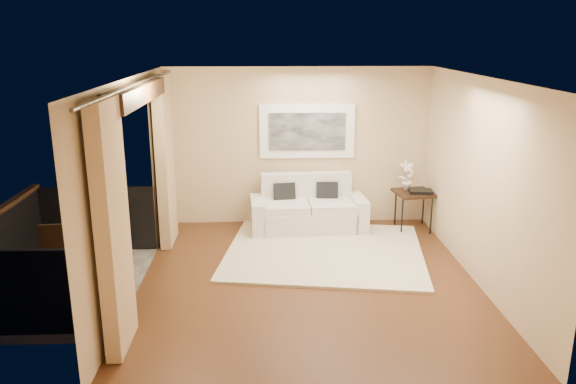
{
  "coord_description": "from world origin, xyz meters",
  "views": [
    {
      "loc": [
        -0.55,
        -6.97,
        3.23
      ],
      "look_at": [
        -0.25,
        0.71,
        1.05
      ],
      "focal_mm": 35.0,
      "sensor_mm": 36.0,
      "label": 1
    }
  ],
  "objects_px": {
    "side_table": "(414,195)",
    "bistro_table": "(93,227)",
    "orchid": "(407,175)",
    "balcony_chair_near": "(55,254)",
    "sofa": "(308,211)",
    "balcony_chair_far": "(94,240)",
    "ice_bucket": "(87,212)"
  },
  "relations": [
    {
      "from": "balcony_chair_far",
      "to": "ice_bucket",
      "type": "distance_m",
      "value": 0.47
    },
    {
      "from": "side_table",
      "to": "orchid",
      "type": "xyz_separation_m",
      "value": [
        -0.11,
        0.1,
        0.32
      ]
    },
    {
      "from": "side_table",
      "to": "orchid",
      "type": "height_order",
      "value": "orchid"
    },
    {
      "from": "orchid",
      "to": "bistro_table",
      "type": "relative_size",
      "value": 0.67
    },
    {
      "from": "balcony_chair_far",
      "to": "balcony_chair_near",
      "type": "height_order",
      "value": "balcony_chair_far"
    },
    {
      "from": "bistro_table",
      "to": "balcony_chair_near",
      "type": "relative_size",
      "value": 0.9
    },
    {
      "from": "orchid",
      "to": "balcony_chair_near",
      "type": "bearing_deg",
      "value": -156.33
    },
    {
      "from": "side_table",
      "to": "balcony_chair_far",
      "type": "relative_size",
      "value": 0.72
    },
    {
      "from": "side_table",
      "to": "orchid",
      "type": "distance_m",
      "value": 0.35
    },
    {
      "from": "side_table",
      "to": "orchid",
      "type": "bearing_deg",
      "value": 138.39
    },
    {
      "from": "sofa",
      "to": "balcony_chair_near",
      "type": "bearing_deg",
      "value": -150.44
    },
    {
      "from": "balcony_chair_far",
      "to": "ice_bucket",
      "type": "height_order",
      "value": "balcony_chair_far"
    },
    {
      "from": "sofa",
      "to": "orchid",
      "type": "xyz_separation_m",
      "value": [
        1.67,
        0.01,
        0.6
      ]
    },
    {
      "from": "orchid",
      "to": "balcony_chair_far",
      "type": "distance_m",
      "value": 5.07
    },
    {
      "from": "bistro_table",
      "to": "balcony_chair_near",
      "type": "height_order",
      "value": "balcony_chair_near"
    },
    {
      "from": "bistro_table",
      "to": "side_table",
      "type": "bearing_deg",
      "value": 18.76
    },
    {
      "from": "side_table",
      "to": "balcony_chair_near",
      "type": "relative_size",
      "value": 0.8
    },
    {
      "from": "sofa",
      "to": "orchid",
      "type": "relative_size",
      "value": 3.75
    },
    {
      "from": "side_table",
      "to": "bistro_table",
      "type": "bearing_deg",
      "value": -161.24
    },
    {
      "from": "side_table",
      "to": "bistro_table",
      "type": "xyz_separation_m",
      "value": [
        -4.86,
        -1.65,
        0.07
      ]
    },
    {
      "from": "bistro_table",
      "to": "ice_bucket",
      "type": "bearing_deg",
      "value": 125.01
    },
    {
      "from": "orchid",
      "to": "sofa",
      "type": "bearing_deg",
      "value": -179.62
    },
    {
      "from": "bistro_table",
      "to": "balcony_chair_far",
      "type": "relative_size",
      "value": 0.81
    },
    {
      "from": "sofa",
      "to": "ice_bucket",
      "type": "xyz_separation_m",
      "value": [
        -3.18,
        -1.59,
        0.53
      ]
    },
    {
      "from": "orchid",
      "to": "balcony_chair_near",
      "type": "xyz_separation_m",
      "value": [
        -5.1,
        -2.24,
        -0.43
      ]
    },
    {
      "from": "sofa",
      "to": "side_table",
      "type": "height_order",
      "value": "sofa"
    },
    {
      "from": "balcony_chair_near",
      "to": "side_table",
      "type": "bearing_deg",
      "value": 16.2
    },
    {
      "from": "balcony_chair_far",
      "to": "ice_bucket",
      "type": "bearing_deg",
      "value": -46.12
    },
    {
      "from": "bistro_table",
      "to": "ice_bucket",
      "type": "distance_m",
      "value": 0.26
    },
    {
      "from": "side_table",
      "to": "bistro_table",
      "type": "distance_m",
      "value": 5.13
    },
    {
      "from": "ice_bucket",
      "to": "sofa",
      "type": "bearing_deg",
      "value": 26.62
    },
    {
      "from": "bistro_table",
      "to": "balcony_chair_far",
      "type": "height_order",
      "value": "balcony_chair_far"
    }
  ]
}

